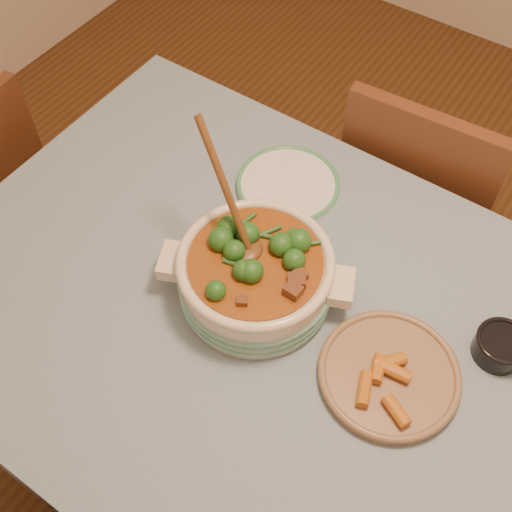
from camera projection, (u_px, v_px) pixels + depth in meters
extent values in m
plane|color=#472A14|center=(288.00, 453.00, 1.95)|extent=(4.50, 4.50, 0.00)
cube|color=brown|center=(301.00, 343.00, 1.36)|extent=(1.60, 1.00, 0.05)
cube|color=#8298A9|center=(302.00, 337.00, 1.34)|extent=(1.68, 1.08, 0.01)
cylinder|color=brown|center=(176.00, 187.00, 2.11)|extent=(0.07, 0.07, 0.70)
cylinder|color=beige|center=(256.00, 278.00, 1.34)|extent=(0.42, 0.42, 0.12)
torus|color=beige|center=(256.00, 262.00, 1.29)|extent=(0.33, 0.33, 0.02)
cube|color=beige|center=(341.00, 287.00, 1.31)|extent=(0.08, 0.10, 0.03)
cube|color=beige|center=(172.00, 261.00, 1.35)|extent=(0.08, 0.10, 0.03)
cylinder|color=#9C5416|center=(256.00, 264.00, 1.30)|extent=(0.28, 0.28, 0.02)
cylinder|color=white|center=(288.00, 185.00, 1.56)|extent=(0.32, 0.32, 0.02)
torus|color=#439460|center=(288.00, 183.00, 1.56)|extent=(0.25, 0.25, 0.01)
cylinder|color=black|center=(500.00, 347.00, 1.29)|extent=(0.13, 0.13, 0.05)
torus|color=black|center=(504.00, 341.00, 1.27)|extent=(0.11, 0.11, 0.01)
cylinder|color=black|center=(502.00, 343.00, 1.28)|extent=(0.09, 0.09, 0.01)
cylinder|color=#9C7756|center=(389.00, 375.00, 1.27)|extent=(0.37, 0.37, 0.02)
torus|color=#9C7756|center=(389.00, 373.00, 1.27)|extent=(0.28, 0.28, 0.02)
cube|color=#58301B|center=(423.00, 188.00, 1.97)|extent=(0.45, 0.45, 0.04)
cube|color=#58301B|center=(414.00, 179.00, 1.69)|extent=(0.42, 0.07, 0.45)
cylinder|color=#58301B|center=(478.00, 218.00, 2.19)|extent=(0.04, 0.04, 0.45)
cylinder|color=#58301B|center=(382.00, 178.00, 2.30)|extent=(0.04, 0.04, 0.45)
cylinder|color=#58301B|center=(439.00, 295.00, 2.02)|extent=(0.04, 0.04, 0.45)
cylinder|color=#58301B|center=(337.00, 248.00, 2.12)|extent=(0.04, 0.04, 0.45)
cylinder|color=#58301B|center=(58.00, 219.00, 2.22)|extent=(0.04, 0.04, 0.41)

